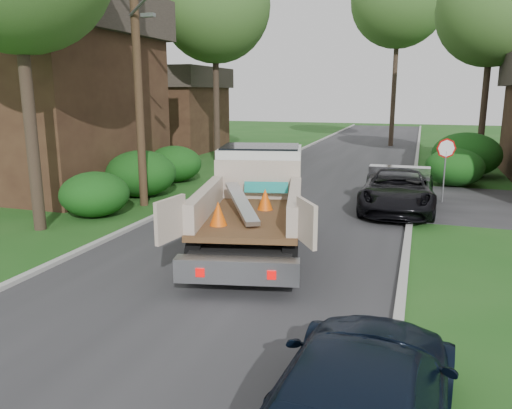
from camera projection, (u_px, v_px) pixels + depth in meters
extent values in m
plane|color=#1A4C15|center=(233.00, 262.00, 12.51)|extent=(120.00, 120.00, 0.00)
cube|color=#28282B|center=(315.00, 190.00, 21.78)|extent=(8.00, 90.00, 0.02)
cube|color=#9E9E99|center=(227.00, 183.00, 23.02)|extent=(0.20, 90.00, 0.12)
cube|color=#9E9E99|center=(413.00, 194.00, 20.51)|extent=(0.20, 90.00, 0.12)
cylinder|color=slate|center=(444.00, 177.00, 19.04)|extent=(0.06, 0.06, 2.00)
cylinder|color=#B20A0A|center=(446.00, 148.00, 18.80)|extent=(0.71, 0.32, 0.76)
cylinder|color=#382619|center=(137.00, 68.00, 17.73)|extent=(0.30, 0.30, 10.00)
cylinder|color=slate|center=(139.00, 5.00, 16.67)|extent=(1.22, 0.76, 0.57)
cube|color=slate|center=(148.00, 15.00, 16.11)|extent=(0.45, 0.20, 0.12)
cube|color=#341F15|center=(34.00, 114.00, 21.95)|extent=(9.00, 8.00, 6.50)
cube|color=#332B26|center=(25.00, 14.00, 21.04)|extent=(9.72, 8.64, 1.80)
cube|color=#341F15|center=(167.00, 119.00, 36.53)|extent=(7.00, 7.00, 4.50)
cube|color=#332B26|center=(166.00, 78.00, 35.88)|extent=(7.56, 7.56, 1.40)
cube|color=#332B26|center=(165.00, 68.00, 35.73)|extent=(1.05, 7.56, 0.20)
ellipsoid|color=#0E4010|center=(95.00, 194.00, 17.02)|extent=(2.34, 2.34, 1.53)
ellipsoid|color=#0E4010|center=(141.00, 173.00, 20.32)|extent=(2.86, 2.86, 1.87)
ellipsoid|color=#0E4010|center=(174.00, 164.00, 23.67)|extent=(2.60, 2.60, 1.70)
ellipsoid|color=#0E4010|center=(454.00, 167.00, 22.60)|extent=(2.60, 2.60, 1.70)
ellipsoid|color=#0E4010|center=(466.00, 155.00, 25.11)|extent=(3.38, 3.38, 2.21)
cylinder|color=#2D2119|center=(28.00, 98.00, 14.64)|extent=(0.36, 0.36, 8.00)
cylinder|color=#2D2119|center=(216.00, 87.00, 29.57)|extent=(0.36, 0.36, 9.00)
sphere|color=#3A6324|center=(215.00, 6.00, 28.58)|extent=(6.40, 6.40, 6.40)
cylinder|color=#2D2119|center=(485.00, 91.00, 27.82)|extent=(0.36, 0.36, 8.50)
sphere|color=#3A6324|center=(493.00, 10.00, 26.88)|extent=(6.00, 6.00, 6.00)
cylinder|color=#2D2119|center=(81.00, 86.00, 27.85)|extent=(0.36, 0.36, 9.00)
sphere|color=#3A6324|center=(75.00, 1.00, 26.86)|extent=(6.00, 6.00, 6.00)
cylinder|color=#2D2119|center=(395.00, 75.00, 38.49)|extent=(0.36, 0.36, 11.00)
cylinder|color=black|center=(225.00, 214.00, 15.32)|extent=(0.55, 1.05, 1.00)
cylinder|color=black|center=(294.00, 216.00, 15.12)|extent=(0.55, 1.05, 1.00)
cylinder|color=black|center=(196.00, 259.00, 11.21)|extent=(0.55, 1.05, 1.00)
cylinder|color=black|center=(290.00, 262.00, 11.01)|extent=(0.55, 1.05, 1.00)
cube|color=black|center=(253.00, 226.00, 13.23)|extent=(3.59, 6.78, 0.27)
cube|color=silver|center=(261.00, 176.00, 15.29)|extent=(2.83, 2.49, 1.72)
cube|color=black|center=(261.00, 156.00, 15.15)|extent=(2.63, 2.29, 0.61)
cube|color=#472D19|center=(250.00, 218.00, 12.38)|extent=(3.27, 4.45, 0.13)
cube|color=beige|center=(257.00, 180.00, 14.19)|extent=(2.41, 0.65, 1.11)
cube|color=beige|center=(205.00, 202.00, 12.40)|extent=(1.10, 3.75, 0.67)
cube|color=beige|center=(295.00, 204.00, 12.19)|extent=(1.10, 3.75, 0.67)
cube|color=silver|center=(237.00, 270.00, 10.17)|extent=(2.58, 0.94, 0.50)
cube|color=#B20505|center=(200.00, 273.00, 10.04)|extent=(0.18, 0.08, 0.18)
cube|color=#B20505|center=(272.00, 275.00, 9.91)|extent=(0.18, 0.08, 0.18)
cube|color=beige|center=(171.00, 219.00, 10.24)|extent=(0.21, 1.00, 0.89)
cube|color=beige|center=(306.00, 223.00, 9.98)|extent=(0.62, 0.89, 0.89)
cube|color=silver|center=(241.00, 202.00, 12.43)|extent=(1.76, 2.65, 0.51)
cone|color=#F2590A|center=(218.00, 213.00, 11.39)|extent=(0.48, 0.48, 0.56)
cone|color=#F2590A|center=(265.00, 199.00, 12.92)|extent=(0.48, 0.48, 0.56)
cube|color=#148C84|center=(266.00, 187.00, 13.93)|extent=(1.22, 0.38, 0.31)
imported|color=black|center=(398.00, 189.00, 17.90)|extent=(2.59, 5.46, 1.51)
imported|color=black|center=(359.00, 403.00, 5.63)|extent=(2.34, 5.18, 1.47)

